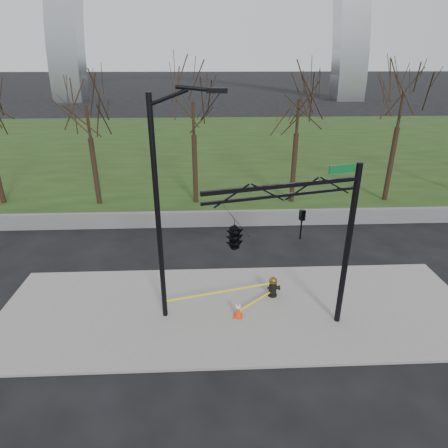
{
  "coord_description": "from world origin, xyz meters",
  "views": [
    {
      "loc": [
        -1.04,
        -11.92,
        8.95
      ],
      "look_at": [
        -0.42,
        2.0,
        2.77
      ],
      "focal_mm": 30.39,
      "sensor_mm": 36.0,
      "label": 1
    }
  ],
  "objects_px": {
    "street_light": "(164,199)",
    "traffic_signal_mast": "(259,231)",
    "traffic_cone": "(238,309)",
    "fire_hydrant": "(273,287)"
  },
  "relations": [
    {
      "from": "fire_hydrant",
      "to": "traffic_signal_mast",
      "type": "bearing_deg",
      "value": -108.23
    },
    {
      "from": "traffic_cone",
      "to": "street_light",
      "type": "xyz_separation_m",
      "value": [
        -2.48,
        0.2,
        4.28
      ]
    },
    {
      "from": "street_light",
      "to": "traffic_signal_mast",
      "type": "height_order",
      "value": "street_light"
    },
    {
      "from": "fire_hydrant",
      "to": "traffic_cone",
      "type": "xyz_separation_m",
      "value": [
        -1.5,
        -1.28,
        -0.1
      ]
    },
    {
      "from": "traffic_signal_mast",
      "to": "traffic_cone",
      "type": "bearing_deg",
      "value": 97.38
    },
    {
      "from": "fire_hydrant",
      "to": "traffic_signal_mast",
      "type": "relative_size",
      "value": 0.15
    },
    {
      "from": "traffic_cone",
      "to": "street_light",
      "type": "relative_size",
      "value": 0.08
    },
    {
      "from": "traffic_cone",
      "to": "street_light",
      "type": "distance_m",
      "value": 4.95
    },
    {
      "from": "street_light",
      "to": "traffic_signal_mast",
      "type": "xyz_separation_m",
      "value": [
        2.95,
        -1.38,
        -0.55
      ]
    },
    {
      "from": "traffic_cone",
      "to": "traffic_signal_mast",
      "type": "xyz_separation_m",
      "value": [
        0.47,
        -1.17,
        3.73
      ]
    }
  ]
}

